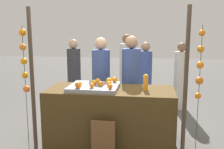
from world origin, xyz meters
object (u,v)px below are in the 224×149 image
orange_0 (98,81)px  chalkboard_sign (103,140)px  juice_bottle (146,83)px  vendor_right (131,86)px  vendor_left (101,85)px  orange_1 (92,85)px  stall_counter (111,116)px

orange_0 → chalkboard_sign: 1.00m
orange_0 → juice_bottle: (0.76, -0.12, 0.02)m
chalkboard_sign → vendor_right: bearing=76.8°
vendor_left → chalkboard_sign: bearing=-78.3°
juice_bottle → vendor_left: vendor_left is taller
orange_1 → chalkboard_sign: orange_1 is taller
vendor_left → juice_bottle: bearing=-40.6°
stall_counter → vendor_right: size_ratio=1.18×
orange_0 → vendor_right: size_ratio=0.05×
stall_counter → vendor_left: size_ratio=1.20×
orange_1 → vendor_left: 0.96m
orange_0 → chalkboard_sign: size_ratio=0.14×
juice_bottle → stall_counter: bearing=-179.3°
orange_1 → juice_bottle: juice_bottle is taller
chalkboard_sign → vendor_right: (0.29, 1.23, 0.50)m
vendor_left → vendor_right: (0.55, -0.03, 0.02)m
juice_bottle → chalkboard_sign: bearing=-134.6°
stall_counter → vendor_right: vendor_right is taller
stall_counter → chalkboard_sign: bearing=-92.2°
juice_bottle → vendor_right: 0.75m
orange_0 → orange_1: size_ratio=1.03×
orange_1 → vendor_right: vendor_right is taller
orange_0 → vendor_right: 0.76m
juice_bottle → chalkboard_sign: juice_bottle is taller
orange_1 → chalkboard_sign: 0.80m
stall_counter → juice_bottle: bearing=0.7°
juice_bottle → vendor_left: (-0.82, 0.70, -0.22)m
stall_counter → vendor_left: 0.83m
juice_bottle → vendor_left: 1.10m
stall_counter → orange_1: orange_1 is taller
juice_bottle → orange_0: bearing=170.6°
orange_0 → juice_bottle: 0.77m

